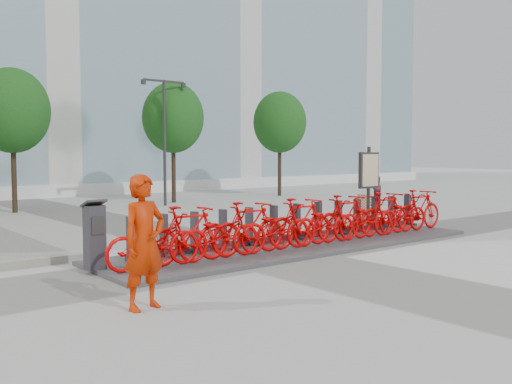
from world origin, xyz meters
TOP-DOWN VIEW (x-y plane):
  - ground at (0.00, 0.00)m, footprint 120.00×120.00m
  - glass_building at (14.00, 26.00)m, footprint 32.00×16.00m
  - tree_1 at (-1.50, 12.00)m, footprint 2.60×2.60m
  - tree_2 at (5.00, 12.00)m, footprint 2.60×2.60m
  - tree_3 at (11.00, 12.00)m, footprint 2.60×2.60m
  - streetlamp at (4.00, 11.00)m, footprint 2.00×0.20m
  - dock_pad at (1.30, 0.30)m, footprint 9.60×2.40m
  - dock_rail_posts at (1.72, 0.77)m, footprint 8.74×0.50m
  - bike_0 at (-2.60, -0.05)m, footprint 1.86×0.65m
  - bike_1 at (-1.88, -0.05)m, footprint 1.81×0.51m
  - bike_2 at (-1.16, -0.05)m, footprint 1.86×0.65m
  - bike_3 at (-0.44, -0.05)m, footprint 1.81×0.51m
  - bike_4 at (0.28, -0.05)m, footprint 1.86×0.65m
  - bike_5 at (1.00, -0.05)m, footprint 1.81×0.51m
  - bike_6 at (1.72, -0.05)m, footprint 1.86×0.65m
  - bike_7 at (2.44, -0.05)m, footprint 1.81×0.51m
  - bike_8 at (3.16, -0.05)m, footprint 1.86×0.65m
  - bike_9 at (3.88, -0.05)m, footprint 1.81×0.51m
  - bike_10 at (4.60, -0.05)m, footprint 1.86×0.65m
  - bike_11 at (5.32, -0.05)m, footprint 1.81×0.51m
  - kiosk at (-3.45, 0.53)m, footprint 0.40×0.34m
  - worker_red at (-3.85, -2.07)m, footprint 0.75×0.57m
  - pedestrian at (11.06, 6.16)m, footprint 0.85×0.72m
  - construction_barrel at (5.68, 2.10)m, footprint 0.59×0.59m
  - map_sign at (5.39, 1.73)m, footprint 0.76×0.15m

SIDE VIEW (x-z plane):
  - ground at x=0.00m, z-range 0.00..0.00m
  - dock_pad at x=1.30m, z-range 0.00..0.08m
  - construction_barrel at x=5.68m, z-range 0.00..0.89m
  - dock_rail_posts at x=1.72m, z-range 0.08..0.93m
  - bike_0 at x=-2.60m, z-range 0.08..1.06m
  - bike_2 at x=-1.16m, z-range 0.08..1.06m
  - bike_4 at x=0.28m, z-range 0.08..1.06m
  - bike_6 at x=1.72m, z-range 0.08..1.06m
  - bike_8 at x=3.16m, z-range 0.08..1.06m
  - bike_10 at x=4.60m, z-range 0.08..1.06m
  - bike_1 at x=-1.88m, z-range 0.08..1.17m
  - bike_3 at x=-0.44m, z-range 0.08..1.17m
  - bike_5 at x=1.00m, z-range 0.08..1.17m
  - bike_7 at x=2.44m, z-range 0.08..1.17m
  - bike_9 at x=3.88m, z-range 0.08..1.17m
  - bike_11 at x=5.32m, z-range 0.08..1.17m
  - kiosk at x=-3.45m, z-range 0.05..1.30m
  - pedestrian at x=11.06m, z-range 0.00..1.52m
  - worker_red at x=-3.85m, z-range 0.00..1.85m
  - map_sign at x=5.39m, z-range 0.37..2.67m
  - streetlamp at x=4.00m, z-range 0.63..5.63m
  - tree_1 at x=-1.50m, z-range 1.04..6.14m
  - tree_2 at x=5.00m, z-range 1.04..6.14m
  - tree_3 at x=11.00m, z-range 1.04..6.14m
  - glass_building at x=14.00m, z-range 0.00..24.00m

